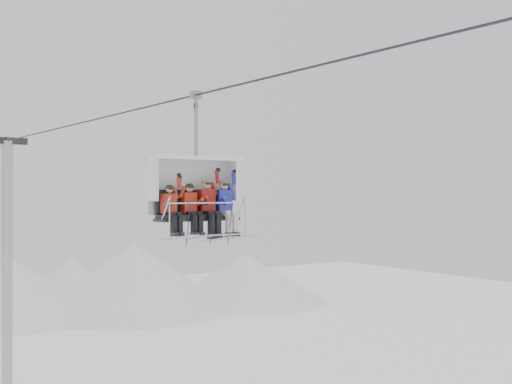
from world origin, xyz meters
TOP-DOWN VIEW (x-y plane):
  - lift_tower_right at (0.00, 22.00)m, footprint 2.00×1.80m
  - haul_cable at (0.00, 0.00)m, footprint 0.06×50.00m
  - chairlift_carrier at (0.00, 2.97)m, footprint 2.60×1.17m
  - skier_far_left at (-0.88, 2.64)m, footprint 0.37×1.69m
  - skier_center_left at (-0.26, 2.65)m, footprint 0.39×1.69m
  - skier_center_right at (0.29, 2.66)m, footprint 0.45×1.69m
  - skier_far_right at (0.86, 2.66)m, footprint 0.43×1.69m

SIDE VIEW (x-z plane):
  - lift_tower_right at x=0.00m, z-range -0.96..12.52m
  - skier_far_left at x=-0.88m, z-range 9.42..10.92m
  - skier_center_left at x=-0.26m, z-range 9.41..10.97m
  - skier_far_right at x=0.86m, z-range 9.38..11.09m
  - skier_center_right at x=0.29m, z-range 9.37..11.12m
  - chairlift_carrier at x=0.00m, z-range 8.73..12.71m
  - haul_cable at x=0.00m, z-range 13.27..13.33m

